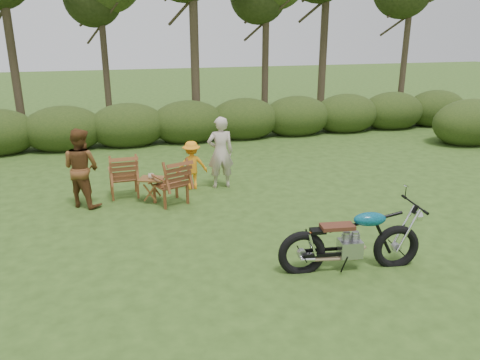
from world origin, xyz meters
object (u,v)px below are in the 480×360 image
object	(u,v)px
lawn_chair_right	(171,203)
motorcycle	(348,268)
adult_a	(221,187)
child	(192,188)
side_table	(152,190)
adult_b	(85,205)
lawn_chair_left	(125,196)
cup	(151,176)

from	to	relation	value
lawn_chair_right	motorcycle	bearing A→B (deg)	100.68
adult_a	child	distance (m)	0.69
side_table	adult_b	xyz separation A→B (m)	(-1.44, 0.20, -0.28)
lawn_chair_right	lawn_chair_left	bearing A→B (deg)	-59.76
cup	adult_b	distance (m)	1.57
side_table	adult_a	bearing A→B (deg)	18.27
lawn_chair_right	side_table	world-z (taller)	side_table
lawn_chair_right	adult_b	xyz separation A→B (m)	(-1.83, 0.41, 0.00)
cup	lawn_chair_right	bearing A→B (deg)	-27.59
adult_b	lawn_chair_left	bearing A→B (deg)	-118.36
adult_a	child	xyz separation A→B (m)	(-0.69, 0.09, 0.00)
lawn_chair_left	cup	xyz separation A→B (m)	(0.57, -0.57, 0.61)
adult_a	side_table	bearing A→B (deg)	21.08
adult_a	cup	bearing A→B (deg)	21.36
motorcycle	adult_b	distance (m)	5.86
motorcycle	child	distance (m)	4.91
lawn_chair_right	adult_a	distance (m)	1.54
lawn_chair_right	child	distance (m)	1.08
lawn_chair_right	cup	bearing A→B (deg)	-48.45
motorcycle	cup	distance (m)	4.82
lawn_chair_right	side_table	bearing A→B (deg)	-50.19
motorcycle	lawn_chair_left	distance (m)	5.57
cup	adult_b	size ratio (longest dim) A/B	0.08
lawn_chair_left	adult_b	distance (m)	0.94
motorcycle	child	xyz separation A→B (m)	(-1.66, 4.62, 0.00)
lawn_chair_left	child	world-z (taller)	child
motorcycle	lawn_chair_left	bearing A→B (deg)	133.92
motorcycle	adult_b	xyz separation A→B (m)	(-4.13, 4.16, 0.00)
side_table	child	xyz separation A→B (m)	(1.02, 0.66, -0.28)
motorcycle	side_table	distance (m)	4.80
side_table	adult_b	size ratio (longest dim) A/B	0.32
child	lawn_chair_right	bearing A→B (deg)	54.40
side_table	adult_a	xyz separation A→B (m)	(1.71, 0.57, -0.28)
adult_a	adult_b	distance (m)	3.18
cup	adult_b	world-z (taller)	adult_b
motorcycle	cup	size ratio (longest dim) A/B	16.72
lawn_chair_right	cup	distance (m)	0.75
motorcycle	adult_b	bearing A→B (deg)	142.92
lawn_chair_right	adult_b	distance (m)	1.87
side_table	lawn_chair_left	bearing A→B (deg)	135.86
adult_a	child	world-z (taller)	adult_a
adult_b	motorcycle	bearing A→B (deg)	174.01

